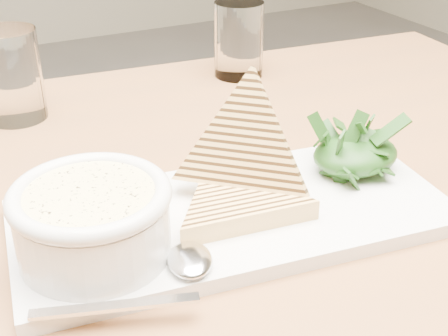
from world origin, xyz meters
name	(u,v)px	position (x,y,z in m)	size (l,w,h in m)	color
table_top	(171,217)	(-0.08, 0.04, 0.70)	(1.21, 0.81, 0.04)	brown
table_leg_br	(357,213)	(0.47, 0.40, 0.34)	(0.06, 0.06, 0.68)	brown
platter	(233,216)	(-0.05, -0.02, 0.73)	(0.41, 0.19, 0.01)	white
soup_bowl	(93,228)	(-0.18, -0.03, 0.76)	(0.13, 0.13, 0.05)	white
soup	(90,197)	(-0.18, -0.03, 0.79)	(0.11, 0.11, 0.01)	#FCE797
bowl_rim	(89,195)	(-0.18, -0.03, 0.79)	(0.13, 0.13, 0.01)	white
sandwich_flat	(236,203)	(-0.05, -0.03, 0.75)	(0.15, 0.15, 0.02)	tan
sandwich_lean	(244,147)	(-0.02, 0.00, 0.79)	(0.15, 0.15, 0.08)	tan
salad_base	(355,155)	(0.10, -0.01, 0.75)	(0.09, 0.07, 0.04)	black
arugula_pile	(356,147)	(0.10, -0.01, 0.76)	(0.11, 0.10, 0.05)	#26591A
spoon_bowl	(190,260)	(-0.12, -0.08, 0.74)	(0.04, 0.05, 0.01)	silver
spoon_handle	(116,306)	(-0.19, -0.11, 0.74)	(0.13, 0.01, 0.00)	silver
glass_near	(11,75)	(-0.18, 0.33, 0.78)	(0.08, 0.08, 0.12)	white
glass_far	(239,40)	(0.15, 0.34, 0.78)	(0.07, 0.07, 0.11)	white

